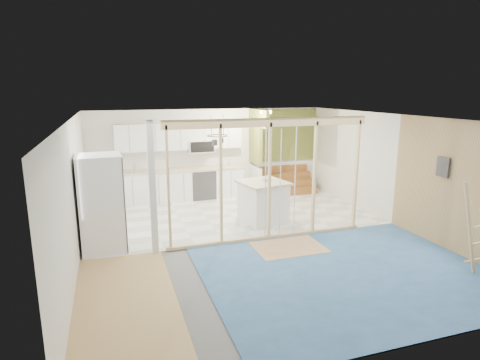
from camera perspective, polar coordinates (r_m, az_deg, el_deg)
name	(u,v)px	position (r m, az deg, el deg)	size (l,w,h in m)	color
room	(256,181)	(8.27, 2.28, -0.17)	(7.01, 8.01, 2.61)	slate
floor_overlays	(258,239)	(8.72, 2.52, -8.35)	(7.00, 8.00, 0.03)	white
stud_frame	(245,168)	(8.13, 0.69, 1.70)	(4.66, 0.14, 2.60)	beige
base_cabinets	(159,189)	(11.30, -11.48, -1.26)	(4.45, 2.24, 0.93)	white
upper_cabinets	(182,137)	(11.61, -8.26, 6.02)	(3.60, 0.41, 0.85)	white
green_partition	(277,163)	(12.41, 5.23, 2.44)	(2.25, 1.51, 2.60)	olive
pot_rack	(217,138)	(9.84, -3.24, 5.99)	(0.52, 0.52, 0.72)	black
sheathing_panel	(468,191)	(8.60, 29.70, -1.36)	(0.02, 4.00, 2.60)	tan
electrical_panel	(443,167)	(8.90, 26.91, 1.67)	(0.04, 0.30, 0.40)	#3B3C41
ceiling_light	(266,112)	(11.38, 3.69, 9.63)	(0.32, 0.32, 0.08)	#FFEABF
fridge	(102,204)	(8.29, -19.05, -3.21)	(0.88, 0.85, 1.93)	white
island	(263,202)	(9.67, 3.30, -3.16)	(1.20, 1.20, 1.01)	white
bowl	(267,179)	(9.66, 3.86, 0.10)	(0.23, 0.23, 0.06)	silver
soap_bottle_a	(136,166)	(11.55, -14.63, 1.93)	(0.11, 0.11, 0.27)	silver
soap_bottle_b	(229,163)	(11.96, -1.53, 2.47)	(0.08, 0.08, 0.18)	silver
ladder	(480,227)	(8.07, 30.95, -5.72)	(0.88, 0.15, 1.64)	tan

